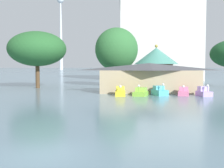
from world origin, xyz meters
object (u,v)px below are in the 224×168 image
(pedal_boat_lime, at_px, (141,92))
(background_building_block, at_px, (158,40))
(pedal_boat_cyan, at_px, (159,91))
(pedal_boat_lavender, at_px, (204,92))
(pedal_boat_yellow, at_px, (120,92))
(shoreline_tree_mid, at_px, (117,49))
(green_roof_pavilion, at_px, (156,64))
(boathouse, at_px, (149,77))
(pedal_boat_pink, at_px, (184,92))
(distant_broadcast_tower, at_px, (61,13))
(shoreline_tree_tall_left, at_px, (37,49))

(pedal_boat_lime, xyz_separation_m, background_building_block, (8.36, 47.59, 11.72))
(pedal_boat_cyan, height_order, pedal_boat_lavender, pedal_boat_cyan)
(pedal_boat_lavender, bearing_deg, pedal_boat_yellow, -103.72)
(shoreline_tree_mid, bearing_deg, green_roof_pavilion, 27.63)
(pedal_boat_yellow, distance_m, boathouse, 7.46)
(pedal_boat_pink, bearing_deg, boathouse, -122.97)
(shoreline_tree_mid, bearing_deg, pedal_boat_yellow, -87.10)
(pedal_boat_pink, height_order, distant_broadcast_tower, distant_broadcast_tower)
(pedal_boat_yellow, height_order, pedal_boat_lime, pedal_boat_lime)
(shoreline_tree_tall_left, bearing_deg, pedal_boat_lavender, -26.43)
(distant_broadcast_tower, bearing_deg, pedal_boat_lime, -75.53)
(boathouse, height_order, background_building_block, background_building_block)
(green_roof_pavilion, bearing_deg, pedal_boat_pink, -86.83)
(shoreline_tree_tall_left, height_order, distant_broadcast_tower, distant_broadcast_tower)
(pedal_boat_cyan, relative_size, pedal_boat_pink, 1.25)
(pedal_boat_cyan, height_order, boathouse, boathouse)
(boathouse, xyz_separation_m, shoreline_tree_tall_left, (-20.38, 7.96, 5.00))
(green_roof_pavilion, height_order, shoreline_tree_tall_left, shoreline_tree_tall_left)
(pedal_boat_pink, xyz_separation_m, pedal_boat_lavender, (2.60, -0.76, 0.06))
(pedal_boat_pink, bearing_deg, background_building_block, -167.77)
(pedal_boat_pink, relative_size, pedal_boat_lavender, 1.00)
(pedal_boat_lime, distance_m, boathouse, 6.07)
(pedal_boat_lavender, bearing_deg, pedal_boat_lime, -104.64)
(pedal_boat_cyan, relative_size, shoreline_tree_mid, 0.26)
(shoreline_tree_tall_left, relative_size, distant_broadcast_tower, 0.06)
(pedal_boat_cyan, bearing_deg, pedal_boat_yellow, -97.05)
(pedal_boat_yellow, xyz_separation_m, boathouse, (4.52, 5.62, 1.89))
(shoreline_tree_mid, xyz_separation_m, background_building_block, (12.16, 29.22, 4.58))
(pedal_boat_lavender, relative_size, shoreline_tree_tall_left, 0.23)
(boathouse, relative_size, shoreline_tree_mid, 1.37)
(green_roof_pavilion, relative_size, shoreline_tree_mid, 0.80)
(pedal_boat_yellow, xyz_separation_m, pedal_boat_cyan, (5.58, 1.01, 0.02))
(pedal_boat_yellow, bearing_deg, pedal_boat_pink, 94.24)
(pedal_boat_cyan, relative_size, boathouse, 0.19)
(boathouse, bearing_deg, pedal_boat_lavender, -38.88)
(pedal_boat_lavender, distance_m, boathouse, 9.23)
(pedal_boat_yellow, height_order, boathouse, boathouse)
(green_roof_pavilion, distance_m, distant_broadcast_tower, 304.83)
(pedal_boat_pink, distance_m, shoreline_tree_tall_left, 28.80)
(pedal_boat_yellow, relative_size, pedal_boat_cyan, 0.84)
(pedal_boat_yellow, bearing_deg, distant_broadcast_tower, -166.35)
(pedal_boat_pink, relative_size, shoreline_tree_tall_left, 0.23)
(pedal_boat_cyan, bearing_deg, shoreline_tree_tall_left, -137.70)
(boathouse, height_order, shoreline_tree_mid, shoreline_tree_mid)
(pedal_boat_lime, height_order, pedal_boat_lavender, pedal_boat_lavender)
(pedal_boat_pink, height_order, background_building_block, background_building_block)
(pedal_boat_yellow, xyz_separation_m, green_roof_pavilion, (7.72, 23.02, 4.17))
(shoreline_tree_tall_left, bearing_deg, boathouse, -21.32)
(pedal_boat_yellow, relative_size, pedal_boat_pink, 1.05)
(boathouse, height_order, green_roof_pavilion, green_roof_pavilion)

